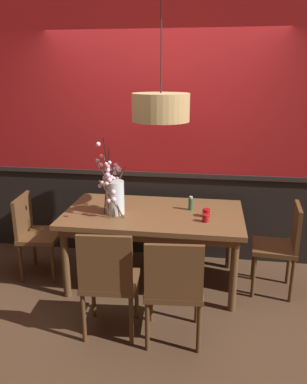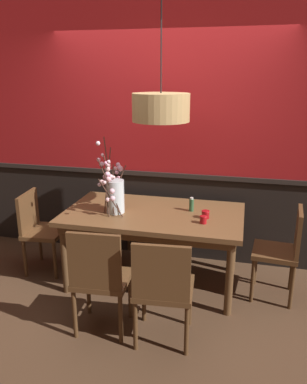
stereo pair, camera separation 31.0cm
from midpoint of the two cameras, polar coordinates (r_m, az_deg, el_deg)
ground_plane at (r=4.10m, az=-2.22°, el=-13.02°), size 24.00×24.00×0.00m
back_wall at (r=4.26m, az=-0.72°, el=8.94°), size 4.74×0.14×2.92m
dining_table at (r=3.81m, az=-2.34°, el=-4.20°), size 1.74×0.99×0.76m
chair_far_side_right at (r=4.69m, az=3.26°, el=-2.22°), size 0.41×0.40×0.90m
chair_head_west_end at (r=4.25m, az=-19.29°, el=-5.45°), size 0.43×0.48×0.87m
chair_near_side_left at (r=3.13m, az=-9.63°, el=-12.55°), size 0.47×0.43×0.93m
chair_far_side_left at (r=4.73m, az=-3.91°, el=-1.84°), size 0.45×0.43×0.93m
chair_near_side_right at (r=3.02m, az=0.01°, el=-13.75°), size 0.49×0.47×0.91m
chair_head_east_end at (r=3.84m, az=16.34°, el=-7.36°), size 0.44×0.44×0.90m
vase_with_blossoms at (r=3.72m, az=-8.26°, el=-0.39°), size 0.31×0.53×0.73m
candle_holder_nearer_center at (r=3.66m, az=5.44°, el=-3.12°), size 0.08×0.08×0.08m
candle_holder_nearer_edge at (r=3.54m, az=5.24°, el=-3.89°), size 0.07×0.07×0.07m
condiment_bottle at (r=3.82m, az=3.25°, el=-1.75°), size 0.05×0.05×0.14m
pendant_lamp at (r=3.57m, az=-1.46°, el=12.43°), size 0.53×0.53×1.28m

